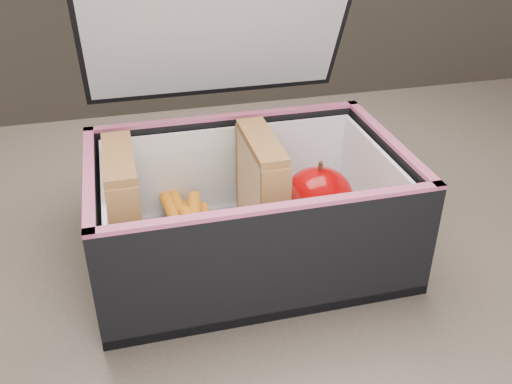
# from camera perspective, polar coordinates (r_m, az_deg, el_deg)

# --- Properties ---
(kitchen_table) EXTENTS (1.20, 0.80, 0.75)m
(kitchen_table) POSITION_cam_1_polar(r_m,az_deg,el_deg) (0.62, 3.03, -13.33)
(kitchen_table) COLOR brown
(kitchen_table) RESTS_ON ground
(lunch_bag) EXTENTS (0.28, 0.27, 0.27)m
(lunch_bag) POSITION_cam_1_polar(r_m,az_deg,el_deg) (0.53, -0.90, -0.75)
(lunch_bag) COLOR black
(lunch_bag) RESTS_ON kitchen_table
(plastic_tub) EXTENTS (0.17, 0.12, 0.07)m
(plastic_tub) POSITION_cam_1_polar(r_m,az_deg,el_deg) (0.53, -6.03, -2.26)
(plastic_tub) COLOR white
(plastic_tub) RESTS_ON lunch_bag
(sandwich_left) EXTENTS (0.03, 0.09, 0.10)m
(sandwich_left) POSITION_cam_1_polar(r_m,az_deg,el_deg) (0.52, -13.00, -1.35)
(sandwich_left) COLOR #CCAD85
(sandwich_left) RESTS_ON plastic_tub
(sandwich_right) EXTENTS (0.03, 0.09, 0.10)m
(sandwich_right) POSITION_cam_1_polar(r_m,az_deg,el_deg) (0.53, 0.54, 0.39)
(sandwich_right) COLOR #CCAD85
(sandwich_right) RESTS_ON plastic_tub
(carrot_sticks) EXTENTS (0.05, 0.16, 0.03)m
(carrot_sticks) POSITION_cam_1_polar(r_m,az_deg,el_deg) (0.54, -6.44, -4.00)
(carrot_sticks) COLOR #D46708
(carrot_sticks) RESTS_ON plastic_tub
(paper_napkin) EXTENTS (0.08, 0.09, 0.01)m
(paper_napkin) POSITION_cam_1_polar(r_m,az_deg,el_deg) (0.58, 6.18, -3.23)
(paper_napkin) COLOR white
(paper_napkin) RESTS_ON lunch_bag
(red_apple) EXTENTS (0.09, 0.09, 0.07)m
(red_apple) POSITION_cam_1_polar(r_m,az_deg,el_deg) (0.55, 6.26, -0.67)
(red_apple) COLOR #990101
(red_apple) RESTS_ON paper_napkin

